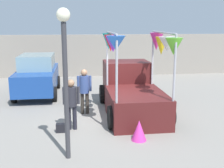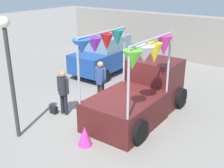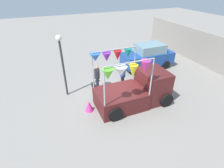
{
  "view_description": "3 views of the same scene",
  "coord_description": "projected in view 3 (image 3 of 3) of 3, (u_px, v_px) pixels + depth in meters",
  "views": [
    {
      "loc": [
        -1.22,
        -9.3,
        3.33
      ],
      "look_at": [
        -0.08,
        -0.48,
        1.38
      ],
      "focal_mm": 45.0,
      "sensor_mm": 36.0,
      "label": 1
    },
    {
      "loc": [
        5.31,
        -7.18,
        4.61
      ],
      "look_at": [
        0.0,
        0.19,
        1.16
      ],
      "focal_mm": 45.0,
      "sensor_mm": 36.0,
      "label": 2
    },
    {
      "loc": [
        7.8,
        -3.55,
        6.08
      ],
      "look_at": [
        0.28,
        -0.47,
        1.21
      ],
      "focal_mm": 28.0,
      "sensor_mm": 36.0,
      "label": 3
    }
  ],
  "objects": [
    {
      "name": "ground_plane",
      "position": [
        117.0,
        97.0,
        10.47
      ],
      "size": [
        60.0,
        60.0,
        0.0
      ],
      "primitive_type": "plane",
      "color": "gray"
    },
    {
      "name": "person_customer",
      "position": [
        97.0,
        75.0,
        10.82
      ],
      "size": [
        0.53,
        0.34,
        1.62
      ],
      "color": "black",
      "rests_on": "ground"
    },
    {
      "name": "vendor_truck",
      "position": [
        137.0,
        89.0,
        9.61
      ],
      "size": [
        2.45,
        4.14,
        3.04
      ],
      "color": "#4C1919",
      "rests_on": "ground"
    },
    {
      "name": "street_lamp",
      "position": [
        62.0,
        58.0,
        9.52
      ],
      "size": [
        0.32,
        0.32,
        3.66
      ],
      "color": "#333338",
      "rests_on": "ground"
    },
    {
      "name": "folded_kite_bundle_magenta",
      "position": [
        89.0,
        106.0,
        9.29
      ],
      "size": [
        0.61,
        0.61,
        0.6
      ],
      "primitive_type": "cone",
      "rotation": [
        0.0,
        0.0,
        0.95
      ],
      "color": "#D83399",
      "rests_on": "ground"
    },
    {
      "name": "person_vendor",
      "position": [
        123.0,
        74.0,
        10.94
      ],
      "size": [
        0.53,
        0.34,
        1.68
      ],
      "color": "#2D2823",
      "rests_on": "ground"
    },
    {
      "name": "parked_car",
      "position": [
        148.0,
        56.0,
        13.66
      ],
      "size": [
        1.88,
        4.0,
        1.88
      ],
      "color": "navy",
      "rests_on": "ground"
    },
    {
      "name": "handbag",
      "position": [
        93.0,
        85.0,
        11.47
      ],
      "size": [
        0.28,
        0.16,
        0.28
      ],
      "primitive_type": "cube",
      "color": "black",
      "rests_on": "ground"
    }
  ]
}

